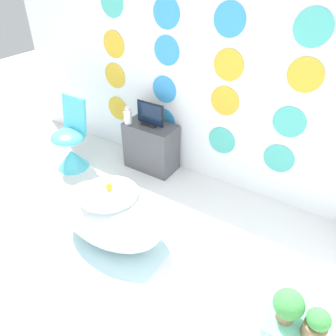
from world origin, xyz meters
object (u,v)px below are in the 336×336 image
vase (128,116)px  chair (71,147)px  tv (150,115)px  potted_plant_right (317,324)px  bathtub (111,215)px  potted_plant_left (288,305)px

vase → chair: bearing=-144.4°
chair → tv: (0.80, 0.51, 0.42)m
vase → potted_plant_right: vase is taller
chair → potted_plant_right: 3.05m
bathtub → chair: 1.33m
tv → potted_plant_right: bearing=-33.4°
tv → potted_plant_right: 2.53m
tv → vase: bearing=-156.5°
bathtub → vase: size_ratio=5.26×
chair → tv: chair is taller
vase → potted_plant_left: bearing=-30.3°
tv → potted_plant_left: 2.39m
vase → potted_plant_right: bearing=-28.8°
vase → potted_plant_left: 2.53m
bathtub → potted_plant_right: size_ratio=4.80×
chair → potted_plant_left: (2.75, -0.87, 0.29)m
tv → potted_plant_left: size_ratio=1.49×
bathtub → tv: (-0.37, 1.13, 0.42)m
potted_plant_left → vase: bearing=149.7°
potted_plant_right → potted_plant_left: bearing=176.1°
potted_plant_left → tv: bearing=144.7°
tv → vase: size_ratio=1.75×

